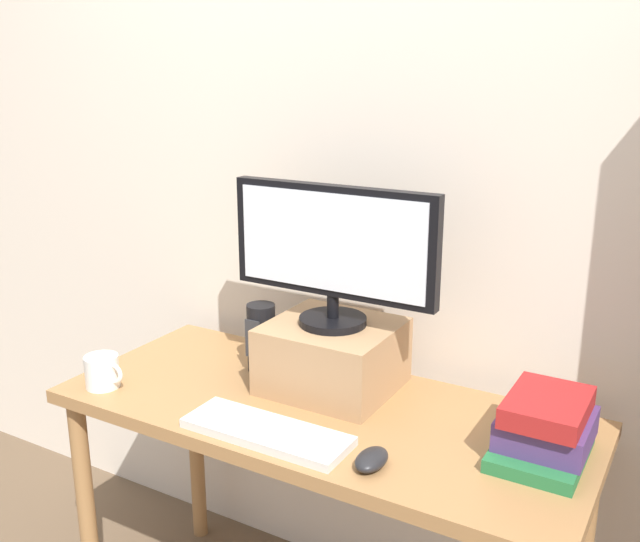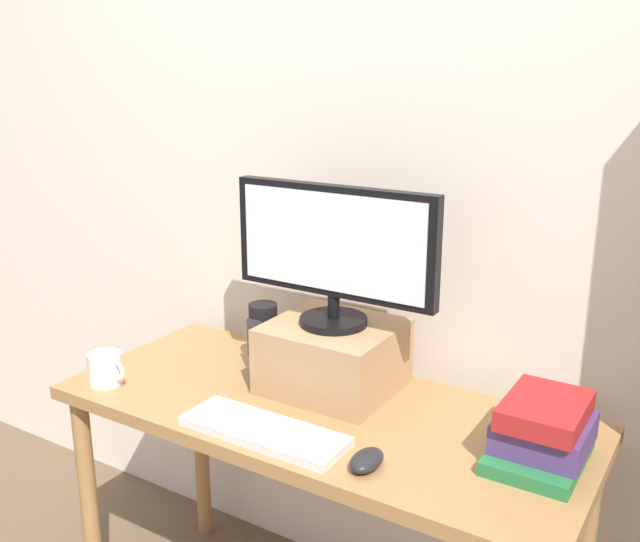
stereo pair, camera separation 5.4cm
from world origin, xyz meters
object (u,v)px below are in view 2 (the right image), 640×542
object	(u,v)px
riser_box	(333,356)
desk_speaker	(263,337)
book_stack	(543,432)
desk	(320,439)
computer_monitor	(334,249)
keyboard	(264,431)
coffee_mug	(105,369)
computer_mouse	(367,460)

from	to	relation	value
riser_box	desk_speaker	xyz separation A→B (m)	(-0.23, -0.00, 0.01)
book_stack	desk_speaker	world-z (taller)	desk_speaker
desk	computer_monitor	bearing A→B (deg)	104.05
computer_monitor	keyboard	size ratio (longest dim) A/B	1.40
desk_speaker	desk	bearing A→B (deg)	-23.32
desk	riser_box	bearing A→B (deg)	103.87
keyboard	book_stack	xyz separation A→B (m)	(0.59, 0.24, 0.06)
desk	keyboard	world-z (taller)	keyboard
riser_box	coffee_mug	bearing A→B (deg)	-150.08
book_stack	desk_speaker	bearing A→B (deg)	174.83
desk	computer_mouse	distance (m)	0.33
keyboard	computer_mouse	distance (m)	0.27
coffee_mug	book_stack	bearing A→B (deg)	11.89
riser_box	desk_speaker	world-z (taller)	desk_speaker
coffee_mug	desk_speaker	world-z (taller)	desk_speaker
keyboard	coffee_mug	xyz separation A→B (m)	(-0.54, 0.00, 0.03)
riser_box	computer_mouse	distance (m)	0.42
computer_monitor	desk_speaker	world-z (taller)	computer_monitor
computer_monitor	book_stack	distance (m)	0.67
riser_box	keyboard	world-z (taller)	riser_box
desk	computer_monitor	xyz separation A→B (m)	(-0.03, 0.11, 0.48)
keyboard	book_stack	distance (m)	0.63
computer_mouse	keyboard	bearing A→B (deg)	-179.17
riser_box	computer_mouse	bearing A→B (deg)	-48.90
computer_mouse	book_stack	size ratio (longest dim) A/B	0.41
keyboard	book_stack	world-z (taller)	book_stack
computer_monitor	computer_mouse	distance (m)	0.55
book_stack	desk_speaker	xyz separation A→B (m)	(-0.81, 0.07, 0.03)
book_stack	coffee_mug	size ratio (longest dim) A/B	2.12
riser_box	computer_monitor	world-z (taller)	computer_monitor
computer_mouse	book_stack	distance (m)	0.39
desk	coffee_mug	world-z (taller)	coffee_mug
desk	riser_box	xyz separation A→B (m)	(-0.03, 0.11, 0.19)
computer_monitor	desk	bearing A→B (deg)	-75.95
computer_monitor	book_stack	bearing A→B (deg)	-7.19
riser_box	computer_mouse	size ratio (longest dim) A/B	3.18
keyboard	desk_speaker	bearing A→B (deg)	126.14
desk	keyboard	xyz separation A→B (m)	(-0.03, -0.20, 0.11)
computer_monitor	riser_box	bearing A→B (deg)	90.00
computer_mouse	coffee_mug	xyz separation A→B (m)	(-0.81, -0.00, 0.03)
desk	computer_mouse	size ratio (longest dim) A/B	13.22
computer_monitor	desk_speaker	bearing A→B (deg)	179.97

